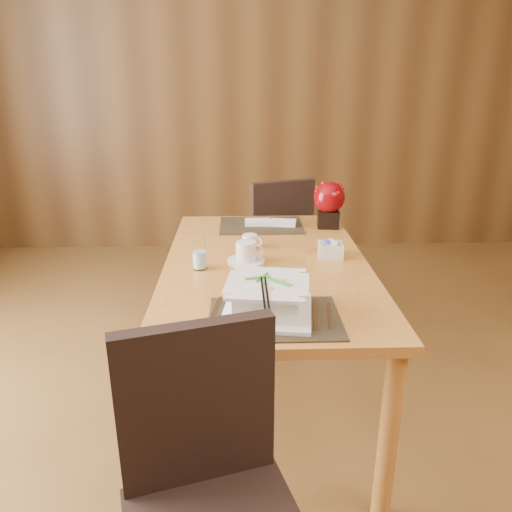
{
  "coord_description": "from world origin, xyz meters",
  "views": [
    {
      "loc": [
        -0.12,
        -1.47,
        1.55
      ],
      "look_at": [
        -0.05,
        0.35,
        0.87
      ],
      "focal_mm": 35.0,
      "sensor_mm": 36.0,
      "label": 1
    }
  ],
  "objects_px": {
    "sugar_caddy": "(330,250)",
    "far_chair": "(275,238)",
    "creamer_jug": "(250,241)",
    "near_chair": "(209,488)",
    "water_glass": "(199,253)",
    "soup_setting": "(267,299)",
    "berry_decor": "(329,202)",
    "coffee_cup": "(246,254)",
    "dining_table": "(266,282)",
    "bread_plate": "(179,337)"
  },
  "relations": [
    {
      "from": "dining_table",
      "to": "coffee_cup",
      "type": "bearing_deg",
      "value": -177.0
    },
    {
      "from": "creamer_jug",
      "to": "sugar_caddy",
      "type": "relative_size",
      "value": 0.84
    },
    {
      "from": "water_glass",
      "to": "creamer_jug",
      "type": "height_order",
      "value": "water_glass"
    },
    {
      "from": "soup_setting",
      "to": "near_chair",
      "type": "height_order",
      "value": "near_chair"
    },
    {
      "from": "far_chair",
      "to": "creamer_jug",
      "type": "bearing_deg",
      "value": 58.75
    },
    {
      "from": "coffee_cup",
      "to": "bread_plate",
      "type": "relative_size",
      "value": 1.11
    },
    {
      "from": "soup_setting",
      "to": "berry_decor",
      "type": "xyz_separation_m",
      "value": [
        0.39,
        1.03,
        0.08
      ]
    },
    {
      "from": "water_glass",
      "to": "bread_plate",
      "type": "bearing_deg",
      "value": -92.39
    },
    {
      "from": "soup_setting",
      "to": "water_glass",
      "type": "bearing_deg",
      "value": 128.77
    },
    {
      "from": "dining_table",
      "to": "far_chair",
      "type": "distance_m",
      "value": 1.05
    },
    {
      "from": "dining_table",
      "to": "creamer_jug",
      "type": "xyz_separation_m",
      "value": [
        -0.07,
        0.19,
        0.13
      ]
    },
    {
      "from": "creamer_jug",
      "to": "berry_decor",
      "type": "relative_size",
      "value": 0.36
    },
    {
      "from": "soup_setting",
      "to": "bread_plate",
      "type": "xyz_separation_m",
      "value": [
        -0.29,
        -0.15,
        -0.06
      ]
    },
    {
      "from": "coffee_cup",
      "to": "sugar_caddy",
      "type": "bearing_deg",
      "value": 8.72
    },
    {
      "from": "water_glass",
      "to": "berry_decor",
      "type": "bearing_deg",
      "value": 42.18
    },
    {
      "from": "creamer_jug",
      "to": "near_chair",
      "type": "height_order",
      "value": "near_chair"
    },
    {
      "from": "soup_setting",
      "to": "creamer_jug",
      "type": "xyz_separation_m",
      "value": [
        -0.05,
        0.71,
        -0.03
      ]
    },
    {
      "from": "dining_table",
      "to": "sugar_caddy",
      "type": "relative_size",
      "value": 14.04
    },
    {
      "from": "coffee_cup",
      "to": "berry_decor",
      "type": "xyz_separation_m",
      "value": [
        0.45,
        0.52,
        0.1
      ]
    },
    {
      "from": "sugar_caddy",
      "to": "soup_setting",
      "type": "bearing_deg",
      "value": -119.29
    },
    {
      "from": "bread_plate",
      "to": "creamer_jug",
      "type": "bearing_deg",
      "value": 74.11
    },
    {
      "from": "sugar_caddy",
      "to": "far_chair",
      "type": "distance_m",
      "value": 1.03
    },
    {
      "from": "creamer_jug",
      "to": "berry_decor",
      "type": "bearing_deg",
      "value": 59.6
    },
    {
      "from": "far_chair",
      "to": "soup_setting",
      "type": "bearing_deg",
      "value": 66.05
    },
    {
      "from": "bread_plate",
      "to": "far_chair",
      "type": "height_order",
      "value": "far_chair"
    },
    {
      "from": "coffee_cup",
      "to": "bread_plate",
      "type": "distance_m",
      "value": 0.7
    },
    {
      "from": "water_glass",
      "to": "far_chair",
      "type": "relative_size",
      "value": 0.16
    },
    {
      "from": "soup_setting",
      "to": "bread_plate",
      "type": "distance_m",
      "value": 0.33
    },
    {
      "from": "water_glass",
      "to": "near_chair",
      "type": "bearing_deg",
      "value": -85.07
    },
    {
      "from": "water_glass",
      "to": "berry_decor",
      "type": "xyz_separation_m",
      "value": [
        0.65,
        0.59,
        0.07
      ]
    },
    {
      "from": "near_chair",
      "to": "dining_table",
      "type": "bearing_deg",
      "value": 63.08
    },
    {
      "from": "soup_setting",
      "to": "coffee_cup",
      "type": "relative_size",
      "value": 2.05
    },
    {
      "from": "coffee_cup",
      "to": "far_chair",
      "type": "xyz_separation_m",
      "value": [
        0.21,
        1.03,
        -0.27
      ]
    },
    {
      "from": "berry_decor",
      "to": "soup_setting",
      "type": "bearing_deg",
      "value": -110.51
    },
    {
      "from": "creamer_jug",
      "to": "far_chair",
      "type": "height_order",
      "value": "far_chair"
    },
    {
      "from": "bread_plate",
      "to": "far_chair",
      "type": "relative_size",
      "value": 0.16
    },
    {
      "from": "berry_decor",
      "to": "coffee_cup",
      "type": "bearing_deg",
      "value": -130.93
    },
    {
      "from": "near_chair",
      "to": "creamer_jug",
      "type": "bearing_deg",
      "value": 67.79
    },
    {
      "from": "bread_plate",
      "to": "coffee_cup",
      "type": "bearing_deg",
      "value": 71.38
    },
    {
      "from": "water_glass",
      "to": "near_chair",
      "type": "relative_size",
      "value": 0.15
    },
    {
      "from": "far_chair",
      "to": "berry_decor",
      "type": "bearing_deg",
      "value": 96.97
    },
    {
      "from": "dining_table",
      "to": "berry_decor",
      "type": "relative_size",
      "value": 6.04
    },
    {
      "from": "soup_setting",
      "to": "near_chair",
      "type": "distance_m",
      "value": 0.64
    },
    {
      "from": "water_glass",
      "to": "berry_decor",
      "type": "distance_m",
      "value": 0.88
    },
    {
      "from": "berry_decor",
      "to": "bread_plate",
      "type": "xyz_separation_m",
      "value": [
        -0.68,
        -1.19,
        -0.14
      ]
    },
    {
      "from": "water_glass",
      "to": "berry_decor",
      "type": "height_order",
      "value": "berry_decor"
    },
    {
      "from": "soup_setting",
      "to": "sugar_caddy",
      "type": "relative_size",
      "value": 3.21
    },
    {
      "from": "far_chair",
      "to": "water_glass",
      "type": "bearing_deg",
      "value": 51.04
    },
    {
      "from": "dining_table",
      "to": "bread_plate",
      "type": "xyz_separation_m",
      "value": [
        -0.31,
        -0.67,
        0.1
      ]
    },
    {
      "from": "water_glass",
      "to": "far_chair",
      "type": "height_order",
      "value": "far_chair"
    }
  ]
}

